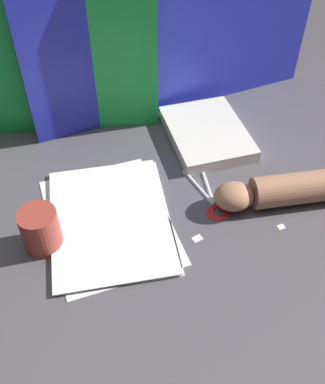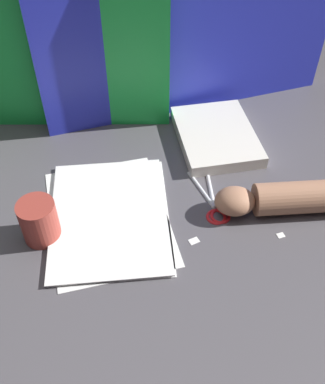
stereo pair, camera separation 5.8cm
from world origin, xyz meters
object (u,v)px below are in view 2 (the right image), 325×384
(paper_stack, at_px, (110,216))
(mug, at_px, (39,221))
(scissors, at_px, (213,203))
(hand_forearm, at_px, (287,198))
(book_closed, at_px, (216,136))

(paper_stack, relative_size, mug, 3.79)
(scissors, bearing_deg, hand_forearm, -15.03)
(paper_stack, height_order, book_closed, book_closed)
(mug, bearing_deg, scissors, 3.67)
(book_closed, xyz_separation_m, hand_forearm, (0.09, -0.25, 0.02))
(paper_stack, xyz_separation_m, scissors, (0.22, -0.00, -0.00))
(mug, bearing_deg, book_closed, 28.80)
(scissors, bearing_deg, mug, -176.33)
(hand_forearm, height_order, mug, mug)
(paper_stack, distance_m, book_closed, 0.35)
(scissors, bearing_deg, paper_stack, 179.23)
(mug, bearing_deg, hand_forearm, -1.84)
(book_closed, height_order, mug, mug)
(hand_forearm, distance_m, mug, 0.50)
(paper_stack, bearing_deg, scissors, -0.77)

